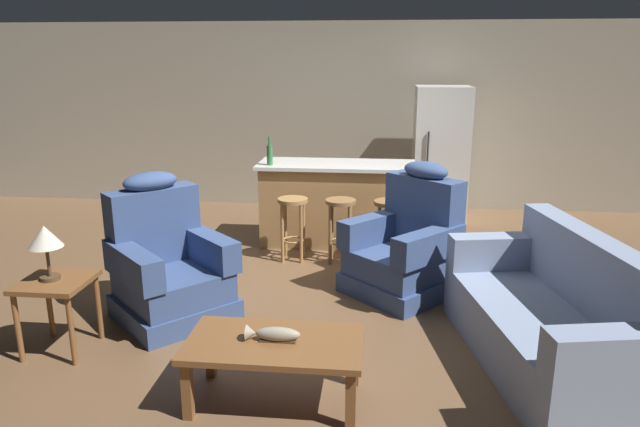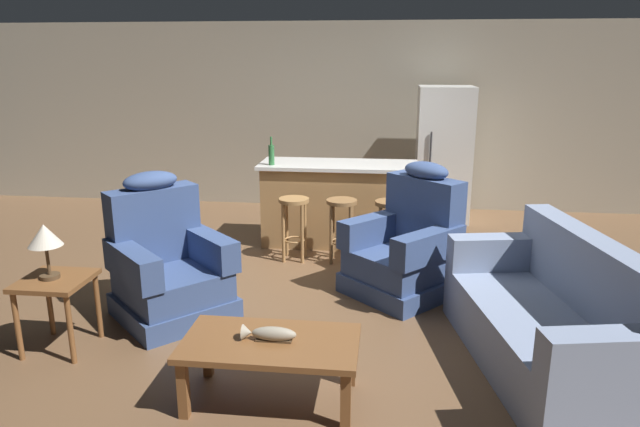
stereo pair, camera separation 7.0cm
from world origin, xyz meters
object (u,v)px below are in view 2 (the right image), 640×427
(coffee_table, at_px, (271,348))
(bar_stool_left, at_px, (294,217))
(bar_stool_middle, at_px, (342,219))
(refrigerator, at_px, (443,154))
(table_lamp, at_px, (45,238))
(recliner_near_island, at_px, (407,248))
(fish_figurine, at_px, (269,334))
(couch, at_px, (552,322))
(bottle_tall_green, at_px, (271,154))
(end_table, at_px, (56,291))
(kitchen_island, at_px, (338,203))
(recliner_near_lamp, at_px, (167,267))
(bar_stool_right, at_px, (390,220))

(coffee_table, height_order, bar_stool_left, bar_stool_left)
(bar_stool_middle, distance_m, refrigerator, 2.22)
(table_lamp, distance_m, bar_stool_middle, 2.93)
(recliner_near_island, xyz_separation_m, bar_stool_left, (-1.17, 0.74, 0.05))
(fish_figurine, distance_m, couch, 1.98)
(bar_stool_middle, bearing_deg, bottle_tall_green, 152.00)
(bar_stool_left, height_order, bar_stool_middle, same)
(end_table, height_order, kitchen_island, kitchen_island)
(recliner_near_lamp, relative_size, bottle_tall_green, 3.78)
(bar_stool_left, bearing_deg, end_table, -123.67)
(bar_stool_right, xyz_separation_m, refrigerator, (0.68, 1.83, 0.41))
(recliner_near_lamp, xyz_separation_m, kitchen_island, (1.26, 2.09, 0.06))
(fish_figurine, distance_m, recliner_near_island, 2.09)
(bar_stool_right, bearing_deg, refrigerator, 69.48)
(bar_stool_right, bearing_deg, bottle_tall_green, 161.75)
(table_lamp, xyz_separation_m, refrigerator, (3.15, 3.97, 0.01))
(recliner_near_lamp, height_order, bar_stool_right, recliner_near_lamp)
(fish_figurine, xyz_separation_m, bar_stool_left, (-0.27, 2.62, 0.01))
(coffee_table, relative_size, recliner_near_lamp, 0.92)
(fish_figurine, xyz_separation_m, recliner_near_island, (0.90, 1.88, -0.04))
(couch, distance_m, end_table, 3.56)
(end_table, bearing_deg, recliner_near_lamp, 49.29)
(fish_figurine, distance_m, end_table, 1.76)
(recliner_near_island, relative_size, bottle_tall_green, 3.78)
(bar_stool_middle, xyz_separation_m, bar_stool_right, (0.51, 0.00, 0.00))
(recliner_near_island, bearing_deg, refrigerator, -148.38)
(end_table, xyz_separation_m, bar_stool_middle, (1.93, 2.13, 0.01))
(coffee_table, xyz_separation_m, bar_stool_right, (0.74, 2.62, 0.11))
(bottle_tall_green, bearing_deg, end_table, -113.15)
(coffee_table, distance_m, refrigerator, 4.70)
(recliner_near_island, bearing_deg, end_table, -18.46)
(kitchen_island, distance_m, bar_stool_middle, 0.64)
(coffee_table, xyz_separation_m, fish_figurine, (-0.01, 0.00, 0.10))
(bar_stool_middle, distance_m, bottle_tall_green, 1.11)
(fish_figurine, relative_size, recliner_near_island, 0.28)
(coffee_table, distance_m, kitchen_island, 3.25)
(kitchen_island, bearing_deg, end_table, -123.64)
(recliner_near_island, relative_size, refrigerator, 0.68)
(refrigerator, bearing_deg, bar_stool_left, -132.87)
(end_table, distance_m, bottle_tall_green, 2.87)
(couch, relative_size, recliner_near_island, 1.69)
(recliner_near_lamp, bearing_deg, recliner_near_island, 64.07)
(recliner_near_lamp, bearing_deg, coffee_table, -1.76)
(fish_figurine, xyz_separation_m, bar_stool_right, (0.75, 2.62, 0.01))
(recliner_near_lamp, height_order, bottle_tall_green, bottle_tall_green)
(table_lamp, height_order, bar_stool_middle, table_lamp)
(fish_figurine, bearing_deg, kitchen_island, 87.35)
(recliner_near_island, xyz_separation_m, bar_stool_middle, (-0.67, 0.74, 0.05))
(kitchen_island, bearing_deg, bar_stool_right, -46.56)
(refrigerator, bearing_deg, recliner_near_island, -101.60)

